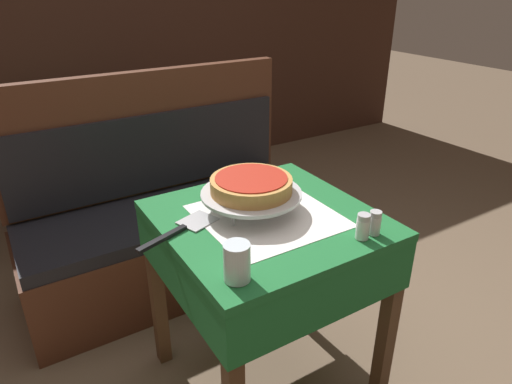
{
  "coord_description": "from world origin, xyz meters",
  "views": [
    {
      "loc": [
        -0.74,
        -1.13,
        1.48
      ],
      "look_at": [
        -0.03,
        0.03,
        0.83
      ],
      "focal_mm": 32.0,
      "sensor_mm": 36.0,
      "label": 1
    }
  ],
  "objects_px": {
    "dining_table_front": "(267,247)",
    "dining_table_rear": "(71,128)",
    "pizza_server": "(180,230)",
    "salt_shaker": "(363,227)",
    "condiment_caddy": "(65,102)",
    "water_glass_near": "(237,262)",
    "pepper_shaker": "(375,223)",
    "deep_dish_pizza": "(251,185)",
    "pizza_pan_stand": "(251,194)",
    "booth_bench": "(170,228)"
  },
  "relations": [
    {
      "from": "dining_table_front",
      "to": "dining_table_rear",
      "type": "height_order",
      "value": "same"
    },
    {
      "from": "dining_table_rear",
      "to": "pizza_server",
      "type": "distance_m",
      "value": 1.68
    },
    {
      "from": "salt_shaker",
      "to": "condiment_caddy",
      "type": "height_order",
      "value": "condiment_caddy"
    },
    {
      "from": "salt_shaker",
      "to": "water_glass_near",
      "type": "bearing_deg",
      "value": 177.54
    },
    {
      "from": "pepper_shaker",
      "to": "deep_dish_pizza",
      "type": "bearing_deg",
      "value": 127.04
    },
    {
      "from": "dining_table_front",
      "to": "salt_shaker",
      "type": "height_order",
      "value": "salt_shaker"
    },
    {
      "from": "water_glass_near",
      "to": "salt_shaker",
      "type": "bearing_deg",
      "value": -2.46
    },
    {
      "from": "water_glass_near",
      "to": "salt_shaker",
      "type": "distance_m",
      "value": 0.43
    },
    {
      "from": "pizza_pan_stand",
      "to": "deep_dish_pizza",
      "type": "bearing_deg",
      "value": -164.05
    },
    {
      "from": "dining_table_rear",
      "to": "pizza_server",
      "type": "xyz_separation_m",
      "value": [
        0.01,
        -1.68,
        0.12
      ]
    },
    {
      "from": "pizza_pan_stand",
      "to": "pepper_shaker",
      "type": "xyz_separation_m",
      "value": [
        0.25,
        -0.33,
        -0.02
      ]
    },
    {
      "from": "pizza_server",
      "to": "pepper_shaker",
      "type": "bearing_deg",
      "value": -33.28
    },
    {
      "from": "deep_dish_pizza",
      "to": "booth_bench",
      "type": "bearing_deg",
      "value": 91.76
    },
    {
      "from": "condiment_caddy",
      "to": "booth_bench",
      "type": "bearing_deg",
      "value": -74.99
    },
    {
      "from": "booth_bench",
      "to": "pepper_shaker",
      "type": "bearing_deg",
      "value": -76.13
    },
    {
      "from": "dining_table_rear",
      "to": "pizza_server",
      "type": "relative_size",
      "value": 2.48
    },
    {
      "from": "dining_table_front",
      "to": "pizza_pan_stand",
      "type": "distance_m",
      "value": 0.2
    },
    {
      "from": "pepper_shaker",
      "to": "water_glass_near",
      "type": "bearing_deg",
      "value": 177.8
    },
    {
      "from": "dining_table_rear",
      "to": "booth_bench",
      "type": "xyz_separation_m",
      "value": [
        0.25,
        -0.91,
        -0.32
      ]
    },
    {
      "from": "condiment_caddy",
      "to": "salt_shaker",
      "type": "bearing_deg",
      "value": -76.93
    },
    {
      "from": "pizza_server",
      "to": "water_glass_near",
      "type": "height_order",
      "value": "water_glass_near"
    },
    {
      "from": "condiment_caddy",
      "to": "pizza_server",
      "type": "bearing_deg",
      "value": -89.53
    },
    {
      "from": "pizza_pan_stand",
      "to": "water_glass_near",
      "type": "distance_m",
      "value": 0.39
    },
    {
      "from": "dining_table_front",
      "to": "booth_bench",
      "type": "height_order",
      "value": "booth_bench"
    },
    {
      "from": "salt_shaker",
      "to": "deep_dish_pizza",
      "type": "bearing_deg",
      "value": 121.09
    },
    {
      "from": "dining_table_rear",
      "to": "salt_shaker",
      "type": "distance_m",
      "value": 2.07
    },
    {
      "from": "booth_bench",
      "to": "pizza_server",
      "type": "distance_m",
      "value": 0.92
    },
    {
      "from": "water_glass_near",
      "to": "dining_table_rear",
      "type": "bearing_deg",
      "value": 91.11
    },
    {
      "from": "salt_shaker",
      "to": "dining_table_rear",
      "type": "bearing_deg",
      "value": 103.09
    },
    {
      "from": "booth_bench",
      "to": "pizza_server",
      "type": "height_order",
      "value": "booth_bench"
    },
    {
      "from": "pizza_pan_stand",
      "to": "pepper_shaker",
      "type": "distance_m",
      "value": 0.41
    },
    {
      "from": "deep_dish_pizza",
      "to": "pepper_shaker",
      "type": "height_order",
      "value": "deep_dish_pizza"
    },
    {
      "from": "dining_table_front",
      "to": "pizza_pan_stand",
      "type": "xyz_separation_m",
      "value": [
        -0.03,
        0.06,
        0.19
      ]
    },
    {
      "from": "dining_table_rear",
      "to": "deep_dish_pizza",
      "type": "relative_size",
      "value": 2.73
    },
    {
      "from": "pizza_pan_stand",
      "to": "pepper_shaker",
      "type": "height_order",
      "value": "pepper_shaker"
    },
    {
      "from": "water_glass_near",
      "to": "booth_bench",
      "type": "bearing_deg",
      "value": 79.16
    },
    {
      "from": "dining_table_rear",
      "to": "condiment_caddy",
      "type": "relative_size",
      "value": 4.52
    },
    {
      "from": "dining_table_rear",
      "to": "salt_shaker",
      "type": "xyz_separation_m",
      "value": [
        0.47,
        -2.01,
        0.16
      ]
    },
    {
      "from": "dining_table_front",
      "to": "condiment_caddy",
      "type": "bearing_deg",
      "value": 99.77
    },
    {
      "from": "salt_shaker",
      "to": "pepper_shaker",
      "type": "xyz_separation_m",
      "value": [
        0.05,
        -0.0,
        -0.0
      ]
    },
    {
      "from": "pepper_shaker",
      "to": "condiment_caddy",
      "type": "xyz_separation_m",
      "value": [
        -0.52,
        2.03,
        0.0
      ]
    },
    {
      "from": "booth_bench",
      "to": "condiment_caddy",
      "type": "xyz_separation_m",
      "value": [
        -0.25,
        0.93,
        0.48
      ]
    },
    {
      "from": "dining_table_front",
      "to": "booth_bench",
      "type": "xyz_separation_m",
      "value": [
        -0.05,
        0.83,
        -0.32
      ]
    },
    {
      "from": "dining_table_front",
      "to": "deep_dish_pizza",
      "type": "relative_size",
      "value": 2.73
    },
    {
      "from": "pizza_pan_stand",
      "to": "water_glass_near",
      "type": "bearing_deg",
      "value": -126.66
    },
    {
      "from": "booth_bench",
      "to": "condiment_caddy",
      "type": "distance_m",
      "value": 1.08
    },
    {
      "from": "deep_dish_pizza",
      "to": "condiment_caddy",
      "type": "xyz_separation_m",
      "value": [
        -0.27,
        1.71,
        -0.06
      ]
    },
    {
      "from": "booth_bench",
      "to": "pizza_pan_stand",
      "type": "xyz_separation_m",
      "value": [
        0.02,
        -0.77,
        0.5
      ]
    },
    {
      "from": "booth_bench",
      "to": "condiment_caddy",
      "type": "height_order",
      "value": "booth_bench"
    },
    {
      "from": "pepper_shaker",
      "to": "booth_bench",
      "type": "bearing_deg",
      "value": 103.87
    }
  ]
}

